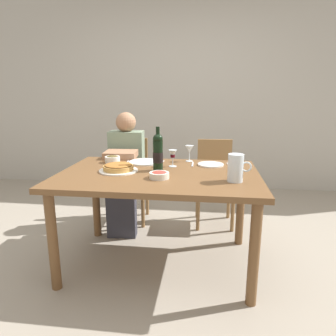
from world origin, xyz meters
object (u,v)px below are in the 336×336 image
(dining_table, at_px, (159,184))
(dinner_plate_left_setting, at_px, (145,162))
(wine_bottle, at_px, (158,152))
(chair_right, at_px, (215,176))
(olive_bowl, at_px, (112,159))
(dinner_plate_right_setting, at_px, (211,164))
(chair_left, at_px, (130,174))
(salad_bowl, at_px, (159,175))
(baked_tart, at_px, (119,168))
(diner_left, at_px, (125,168))
(water_pitcher, at_px, (236,169))
(wine_glass_right_diner, at_px, (189,150))
(wine_glass_left_diner, at_px, (173,155))

(dining_table, distance_m, dinner_plate_left_setting, 0.37)
(wine_bottle, bearing_deg, chair_right, 61.68)
(olive_bowl, bearing_deg, dinner_plate_right_setting, 0.26)
(olive_bowl, distance_m, chair_left, 0.67)
(olive_bowl, bearing_deg, wine_bottle, -27.99)
(salad_bowl, xyz_separation_m, dinner_plate_left_setting, (-0.20, 0.47, -0.02))
(salad_bowl, xyz_separation_m, chair_right, (0.42, 1.07, -0.29))
(baked_tart, relative_size, salad_bowl, 2.11)
(dinner_plate_right_setting, relative_size, diner_left, 0.19)
(dining_table, xyz_separation_m, chair_left, (-0.45, 0.89, -0.17))
(water_pitcher, bearing_deg, wine_glass_right_diner, 120.58)
(wine_glass_right_diner, xyz_separation_m, diner_left, (-0.65, 0.24, -0.25))
(water_pitcher, bearing_deg, diner_left, 140.26)
(wine_glass_left_diner, distance_m, wine_glass_right_diner, 0.25)
(dinner_plate_left_setting, relative_size, chair_left, 0.31)
(wine_glass_left_diner, height_order, wine_glass_right_diner, wine_glass_right_diner)
(salad_bowl, xyz_separation_m, olive_bowl, (-0.48, 0.45, 0.01))
(olive_bowl, bearing_deg, baked_tart, -64.34)
(baked_tart, bearing_deg, water_pitcher, -11.28)
(water_pitcher, height_order, chair_right, water_pitcher)
(salad_bowl, bearing_deg, wine_bottle, 101.27)
(wine_bottle, distance_m, wine_glass_right_diner, 0.42)
(olive_bowl, relative_size, wine_glass_left_diner, 0.94)
(dinner_plate_left_setting, bearing_deg, diner_left, 128.23)
(salad_bowl, relative_size, dinner_plate_right_setting, 0.65)
(wine_bottle, relative_size, wine_glass_right_diner, 2.42)
(baked_tart, xyz_separation_m, salad_bowl, (0.34, -0.16, -0.00))
(chair_right, bearing_deg, wine_bottle, 58.76)
(dinner_plate_right_setting, xyz_separation_m, diner_left, (-0.83, 0.37, -0.15))
(baked_tart, height_order, wine_glass_right_diner, wine_glass_right_diner)
(water_pitcher, height_order, olive_bowl, water_pitcher)
(wine_glass_left_diner, xyz_separation_m, wine_glass_right_diner, (0.12, 0.21, 0.00))
(dinner_plate_left_setting, distance_m, diner_left, 0.46)
(salad_bowl, xyz_separation_m, diner_left, (-0.47, 0.82, -0.17))
(dinner_plate_left_setting, height_order, chair_right, chair_right)
(dinner_plate_right_setting, distance_m, chair_left, 1.07)
(wine_bottle, relative_size, baked_tart, 1.14)
(dining_table, distance_m, baked_tart, 0.33)
(wine_glass_right_diner, bearing_deg, dinner_plate_left_setting, -164.89)
(baked_tart, distance_m, wine_glass_left_diner, 0.45)
(wine_bottle, xyz_separation_m, olive_bowl, (-0.44, 0.23, -0.11))
(wine_bottle, height_order, water_pitcher, wine_bottle)
(salad_bowl, height_order, wine_glass_right_diner, wine_glass_right_diner)
(olive_bowl, bearing_deg, chair_right, 34.82)
(wine_glass_left_diner, relative_size, chair_right, 0.16)
(water_pitcher, xyz_separation_m, chair_left, (-1.01, 1.06, -0.35))
(dining_table, xyz_separation_m, wine_glass_right_diner, (0.21, 0.42, 0.19))
(olive_bowl, height_order, chair_right, chair_right)
(olive_bowl, relative_size, chair_right, 0.15)
(dining_table, height_order, wine_glass_right_diner, wine_glass_right_diner)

